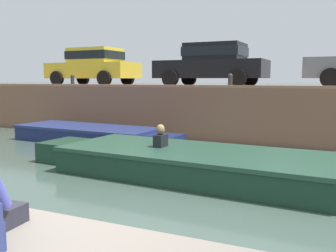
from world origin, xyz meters
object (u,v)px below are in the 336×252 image
car_leftmost_yellow (94,65)px  car_left_inner_black (213,63)px  mooring_bollard_mid (230,80)px  boat_moored_west_navy (93,134)px  motorboat_passing (184,162)px  mooring_bollard_west (73,80)px

car_leftmost_yellow → car_left_inner_black: 5.21m
mooring_bollard_mid → boat_moored_west_navy: bearing=-155.9°
motorboat_passing → car_left_inner_black: (-1.33, 6.13, 2.30)m
motorboat_passing → car_left_inner_black: bearing=102.3°
mooring_bollard_west → mooring_bollard_mid: size_ratio=1.00×
boat_moored_west_navy → car_leftmost_yellow: bearing=124.1°
boat_moored_west_navy → motorboat_passing: motorboat_passing is taller
motorboat_passing → mooring_bollard_mid: size_ratio=15.81×
car_leftmost_yellow → mooring_bollard_mid: car_leftmost_yellow is taller
motorboat_passing → mooring_bollard_mid: bearing=93.0°
car_leftmost_yellow → mooring_bollard_west: (0.18, -1.64, -0.60)m
motorboat_passing → car_leftmost_yellow: car_leftmost_yellow is taller
motorboat_passing → mooring_bollard_mid: 4.80m
mooring_bollard_west → car_left_inner_black: bearing=18.1°
boat_moored_west_navy → mooring_bollard_west: 3.28m
car_leftmost_yellow → boat_moored_west_navy: bearing=-55.9°
boat_moored_west_navy → car_left_inner_black: 5.06m
motorboat_passing → mooring_bollard_west: (-6.36, 4.49, 1.69)m
boat_moored_west_navy → car_leftmost_yellow: car_leftmost_yellow is taller
motorboat_passing → mooring_bollard_mid: (-0.24, 4.49, 1.69)m
boat_moored_west_navy → motorboat_passing: size_ratio=0.82×
car_leftmost_yellow → mooring_bollard_west: size_ratio=8.74×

